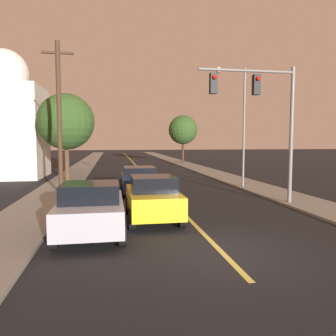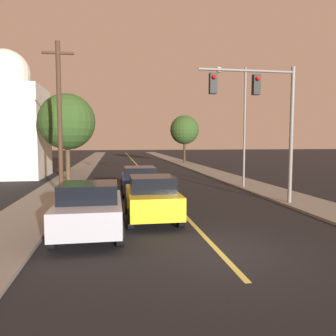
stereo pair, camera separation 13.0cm
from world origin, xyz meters
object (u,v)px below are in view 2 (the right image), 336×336
at_px(utility_pole_left, 60,117).
at_px(tree_right_near, 184,130).
at_px(tree_left_far, 68,120).
at_px(streetlamp_right, 238,111).
at_px(car_near_lane_front, 152,198).
at_px(traffic_signal_mast, 263,106).
at_px(car_outer_lane_front, 90,209).
at_px(car_near_lane_second, 139,180).
at_px(domed_building_left, 8,122).
at_px(tree_left_near, 67,122).

relative_size(utility_pole_left, tree_right_near, 1.28).
height_order(utility_pole_left, tree_right_near, utility_pole_left).
bearing_deg(tree_left_far, streetlamp_right, -45.86).
relative_size(car_near_lane_front, traffic_signal_mast, 0.62).
xyz_separation_m(car_near_lane_front, traffic_signal_mast, (5.34, 1.94, 3.74)).
height_order(car_near_lane_front, traffic_signal_mast, traffic_signal_mast).
height_order(car_outer_lane_front, streetlamp_right, streetlamp_right).
distance_m(car_outer_lane_front, traffic_signal_mast, 9.16).
xyz_separation_m(car_near_lane_second, traffic_signal_mast, (5.34, -4.29, 3.79)).
relative_size(car_near_lane_second, domed_building_left, 0.43).
xyz_separation_m(utility_pole_left, tree_left_far, (-1.48, 14.07, 0.71)).
distance_m(tree_left_far, domed_building_left, 5.39).
xyz_separation_m(traffic_signal_mast, tree_right_near, (2.48, 28.45, -0.15)).
relative_size(streetlamp_right, domed_building_left, 0.72).
bearing_deg(streetlamp_right, utility_pole_left, -170.45).
height_order(car_outer_lane_front, tree_left_near, tree_left_near).
bearing_deg(car_outer_lane_front, utility_pole_left, 105.16).
height_order(tree_left_far, domed_building_left, domed_building_left).
xyz_separation_m(car_near_lane_front, streetlamp_right, (6.28, 7.43, 4.01)).
relative_size(tree_left_near, tree_right_near, 1.01).
bearing_deg(car_near_lane_second, traffic_signal_mast, -38.82).
height_order(car_outer_lane_front, tree_right_near, tree_right_near).
bearing_deg(domed_building_left, streetlamp_right, -29.21).
xyz_separation_m(car_outer_lane_front, traffic_signal_mast, (7.53, 3.64, 3.73)).
xyz_separation_m(car_outer_lane_front, tree_left_near, (-2.57, 14.25, 3.53)).
bearing_deg(traffic_signal_mast, car_outer_lane_front, -154.19).
height_order(car_outer_lane_front, utility_pole_left, utility_pole_left).
bearing_deg(streetlamp_right, car_near_lane_second, -169.27).
xyz_separation_m(car_near_lane_second, utility_pole_left, (-4.19, -0.57, 3.47)).
bearing_deg(car_near_lane_front, tree_right_near, 75.57).
relative_size(car_outer_lane_front, tree_right_near, 0.63).
xyz_separation_m(utility_pole_left, domed_building_left, (-5.78, 10.84, 0.28)).
bearing_deg(tree_right_near, tree_left_far, -141.69).
relative_size(traffic_signal_mast, tree_left_far, 0.93).
xyz_separation_m(car_near_lane_front, tree_left_far, (-5.67, 19.73, 4.13)).
bearing_deg(tree_right_near, domed_building_left, -142.03).
relative_size(car_near_lane_front, car_outer_lane_front, 0.99).
height_order(tree_left_near, tree_right_near, tree_left_near).
relative_size(car_near_lane_second, traffic_signal_mast, 0.71).
height_order(car_near_lane_front, streetlamp_right, streetlamp_right).
bearing_deg(tree_left_near, utility_pole_left, -85.25).
relative_size(tree_left_near, tree_left_far, 0.94).
xyz_separation_m(streetlamp_right, tree_left_far, (-11.95, 12.31, 0.12)).
distance_m(car_near_lane_second, tree_left_far, 15.23).
distance_m(car_near_lane_second, tree_left_near, 8.68).
distance_m(traffic_signal_mast, tree_right_near, 28.56).
bearing_deg(car_near_lane_second, tree_right_near, 72.06).
bearing_deg(car_near_lane_second, tree_left_far, 112.77).
height_order(utility_pole_left, tree_left_near, utility_pole_left).
relative_size(car_outer_lane_front, traffic_signal_mast, 0.63).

